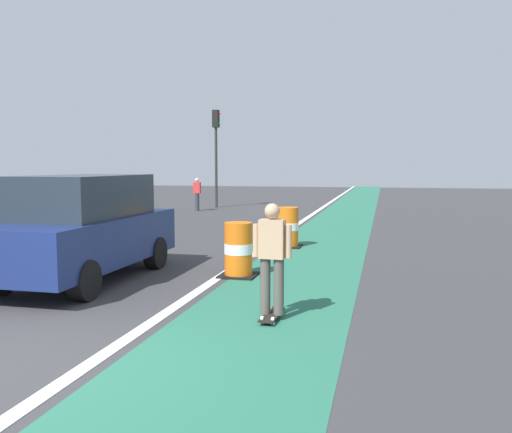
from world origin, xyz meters
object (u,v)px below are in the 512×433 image
at_px(traffic_barrel_front, 238,250).
at_px(traffic_light_corner, 216,141).
at_px(skateboarder_on_lane, 272,257).
at_px(pedestrian_crossing, 197,193).
at_px(traffic_barrel_mid, 288,228).
at_px(parked_suv_nearest, 85,227).

relative_size(traffic_barrel_front, traffic_light_corner, 0.21).
distance_m(skateboarder_on_lane, pedestrian_crossing, 18.81).
bearing_deg(traffic_barrel_mid, traffic_barrel_front, -93.99).
relative_size(parked_suv_nearest, pedestrian_crossing, 2.86).
height_order(parked_suv_nearest, traffic_light_corner, traffic_light_corner).
distance_m(parked_suv_nearest, traffic_light_corner, 18.22).
bearing_deg(pedestrian_crossing, traffic_barrel_mid, -58.47).
height_order(parked_suv_nearest, pedestrian_crossing, parked_suv_nearest).
bearing_deg(skateboarder_on_lane, pedestrian_crossing, 113.15).
xyz_separation_m(parked_suv_nearest, traffic_barrel_front, (2.78, 1.06, -0.50)).
distance_m(traffic_barrel_mid, pedestrian_crossing, 12.24).
relative_size(traffic_barrel_front, traffic_barrel_mid, 1.00).
xyz_separation_m(skateboarder_on_lane, traffic_light_corner, (-7.12, 19.53, 2.59)).
xyz_separation_m(skateboarder_on_lane, parked_suv_nearest, (-4.06, 1.73, 0.12)).
relative_size(skateboarder_on_lane, pedestrian_crossing, 1.05).
bearing_deg(traffic_barrel_front, parked_suv_nearest, -159.08).
distance_m(parked_suv_nearest, traffic_barrel_front, 3.02).
xyz_separation_m(traffic_barrel_mid, traffic_light_corner, (-6.12, 12.66, 2.97)).
bearing_deg(traffic_light_corner, parked_suv_nearest, -80.24).
xyz_separation_m(skateboarder_on_lane, traffic_barrel_front, (-1.28, 2.80, -0.38)).
bearing_deg(traffic_light_corner, pedestrian_crossing, -97.02).
height_order(skateboarder_on_lane, traffic_barrel_mid, skateboarder_on_lane).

